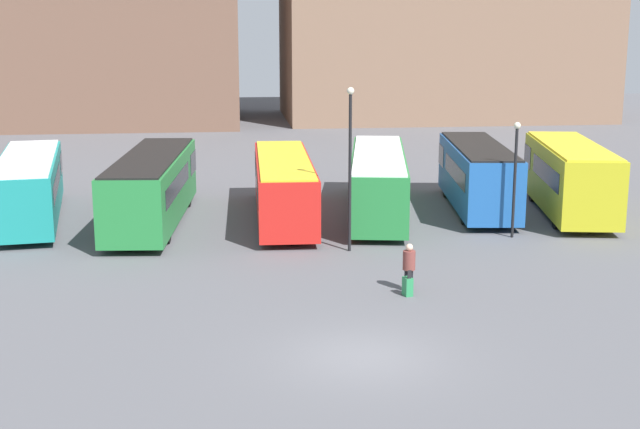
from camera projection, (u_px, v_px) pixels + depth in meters
ground_plane at (364, 357)px, 23.85m from camera, size 160.00×160.00×0.00m
bus_0 at (29, 185)px, 39.64m from camera, size 3.94×11.30×2.89m
bus_1 at (152, 186)px, 39.06m from camera, size 3.54×11.72×3.04m
bus_2 at (284, 185)px, 39.92m from camera, size 2.75×11.46×2.79m
bus_3 at (378, 180)px, 41.04m from camera, size 4.46×12.42×2.85m
bus_4 at (477, 175)px, 41.80m from camera, size 3.57×10.04×3.10m
bus_5 at (570, 176)px, 40.84m from camera, size 4.19×9.81×3.26m
traveler at (409, 263)px, 29.41m from camera, size 0.50×0.50×1.62m
suitcase at (408, 286)px, 29.05m from camera, size 0.33×0.41×0.89m
lamp_post_0 at (515, 169)px, 36.21m from camera, size 0.28×0.28×4.78m
lamp_post_1 at (350, 157)px, 33.90m from camera, size 0.28×0.28×6.34m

